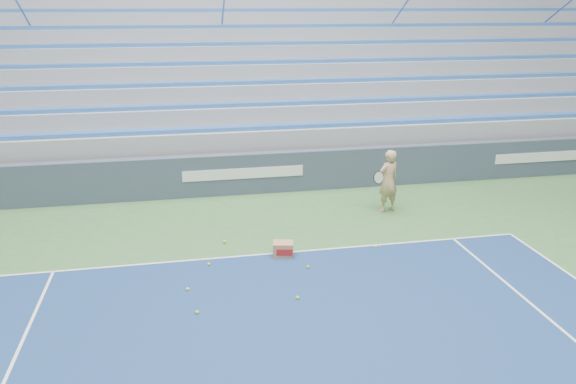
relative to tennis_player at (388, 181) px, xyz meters
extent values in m
cube|color=white|center=(-3.31, -1.95, -0.76)|extent=(10.97, 0.05, 0.00)
cube|color=#384455|center=(-3.31, 2.05, -0.23)|extent=(30.00, 0.30, 1.10)
cube|color=white|center=(-3.31, 1.89, -0.18)|extent=(3.20, 0.02, 0.28)
cube|color=white|center=(5.69, 1.89, -0.18)|extent=(3.40, 0.02, 0.28)
cube|color=#919499|center=(-3.31, 6.60, -0.23)|extent=(30.00, 8.50, 1.10)
cube|color=#919499|center=(-3.31, 6.60, 0.57)|extent=(30.00, 8.50, 0.50)
cube|color=#3060AD|center=(-3.31, 2.73, 0.88)|extent=(29.60, 0.42, 0.11)
cube|color=#919499|center=(-3.31, 7.03, 1.07)|extent=(30.00, 7.65, 0.50)
cube|color=#3060AD|center=(-3.31, 3.58, 1.38)|extent=(29.60, 0.42, 0.11)
cube|color=#919499|center=(-3.31, 7.45, 1.57)|extent=(30.00, 6.80, 0.50)
cube|color=#3060AD|center=(-3.31, 4.43, 1.88)|extent=(29.60, 0.42, 0.11)
cube|color=#919499|center=(-3.31, 7.88, 2.07)|extent=(30.00, 5.95, 0.50)
cube|color=#3060AD|center=(-3.31, 5.28, 2.38)|extent=(29.60, 0.42, 0.11)
cube|color=#919499|center=(-3.31, 8.30, 2.57)|extent=(30.00, 5.10, 0.50)
cube|color=#3060AD|center=(-3.31, 6.13, 2.88)|extent=(29.60, 0.42, 0.11)
cube|color=#919499|center=(-3.31, 8.73, 3.07)|extent=(30.00, 4.25, 0.50)
cube|color=#3060AD|center=(-3.31, 6.98, 3.38)|extent=(29.60, 0.42, 0.11)
cube|color=#919499|center=(-3.31, 9.15, 3.57)|extent=(30.00, 3.40, 0.50)
cube|color=#3060AD|center=(-3.31, 7.83, 3.88)|extent=(29.60, 0.42, 0.11)
cube|color=#919499|center=(-3.31, 9.58, 4.07)|extent=(30.00, 2.55, 0.50)
cube|color=#919499|center=(-3.31, 11.15, 2.87)|extent=(31.00, 0.40, 7.30)
cylinder|color=#2E55A3|center=(-9.31, 6.60, 3.82)|extent=(0.05, 8.53, 5.04)
cylinder|color=#2E55A3|center=(-3.31, 6.60, 3.82)|extent=(0.05, 8.53, 5.04)
cylinder|color=#2E55A3|center=(2.69, 6.60, 3.82)|extent=(0.05, 8.53, 5.04)
cylinder|color=#2E55A3|center=(8.69, 6.60, 3.82)|extent=(0.05, 8.53, 5.04)
imported|color=tan|center=(0.01, 0.01, 0.00)|extent=(0.65, 0.53, 1.55)
cylinder|color=black|center=(-0.34, -0.24, 0.17)|extent=(0.12, 0.27, 0.08)
cylinder|color=beige|center=(-0.44, -0.52, 0.27)|extent=(0.29, 0.16, 0.28)
torus|color=black|center=(-0.44, -0.52, 0.27)|extent=(0.31, 0.18, 0.30)
cube|color=#AA7752|center=(-2.98, -2.08, -0.63)|extent=(0.46, 0.38, 0.30)
cube|color=#B21E19|center=(-2.98, -2.24, -0.63)|extent=(0.32, 0.08, 0.14)
sphere|color=#C0DE2D|center=(-4.10, -1.21, -0.74)|extent=(0.07, 0.07, 0.07)
sphere|color=#C0DE2D|center=(-3.06, -3.86, -0.74)|extent=(0.07, 0.07, 0.07)
sphere|color=#C0DE2D|center=(-4.49, -2.25, -0.74)|extent=(0.07, 0.07, 0.07)
sphere|color=#C0DE2D|center=(-4.79, -4.02, -0.74)|extent=(0.07, 0.07, 0.07)
sphere|color=#C0DE2D|center=(-2.61, -2.73, -0.74)|extent=(0.07, 0.07, 0.07)
sphere|color=#C0DE2D|center=(-4.92, -3.19, -0.74)|extent=(0.07, 0.07, 0.07)
sphere|color=#C0DE2D|center=(-1.01, -2.07, -0.74)|extent=(0.07, 0.07, 0.07)
camera|label=1|loc=(-4.87, -12.28, 4.08)|focal=35.00mm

